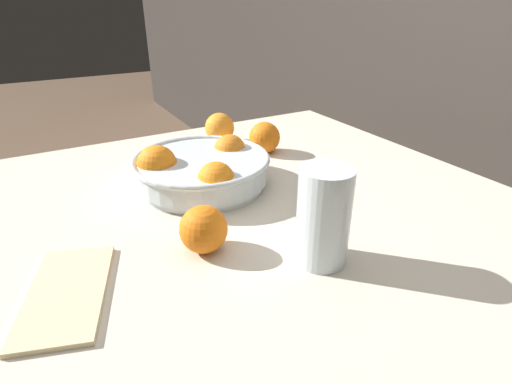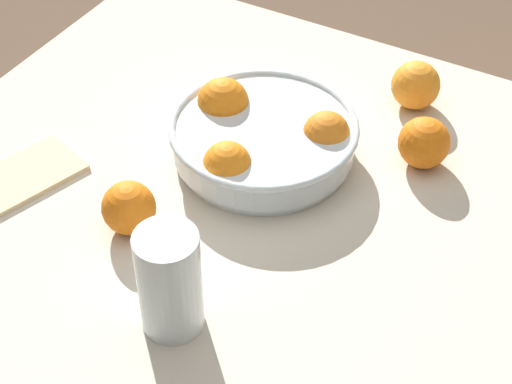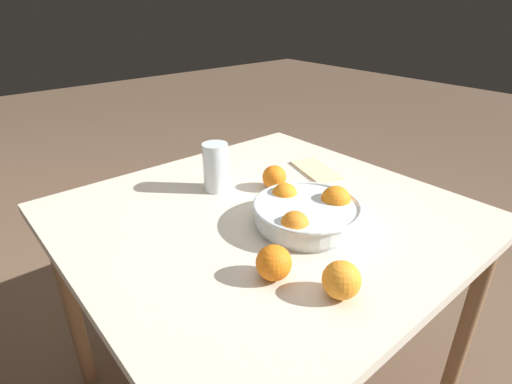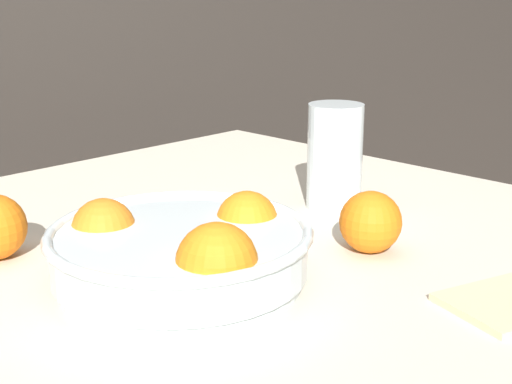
{
  "view_description": "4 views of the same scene",
  "coord_description": "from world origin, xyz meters",
  "px_view_note": "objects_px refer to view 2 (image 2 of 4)",
  "views": [
    {
      "loc": [
        0.61,
        -0.32,
        1.12
      ],
      "look_at": [
        0.05,
        -0.0,
        0.81
      ],
      "focal_mm": 28.0,
      "sensor_mm": 36.0,
      "label": 1
    },
    {
      "loc": [
        0.76,
        0.45,
        1.62
      ],
      "look_at": [
        0.01,
        0.03,
        0.82
      ],
      "focal_mm": 60.0,
      "sensor_mm": 36.0,
      "label": 2
    },
    {
      "loc": [
        -0.75,
        0.67,
        1.32
      ],
      "look_at": [
        0.01,
        0.03,
        0.82
      ],
      "focal_mm": 28.0,
      "sensor_mm": 36.0,
      "label": 3
    },
    {
      "loc": [
        -0.59,
        -0.6,
        1.07
      ],
      "look_at": [
        0.03,
        0.0,
        0.82
      ],
      "focal_mm": 50.0,
      "sensor_mm": 36.0,
      "label": 4
    }
  ],
  "objects_px": {
    "fruit_bowl": "(262,137)",
    "orange_loose_near_bowl": "(129,208)",
    "juice_glass": "(170,285)",
    "orange_loose_aside": "(416,85)",
    "orange_loose_front": "(424,143)"
  },
  "relations": [
    {
      "from": "fruit_bowl",
      "to": "juice_glass",
      "type": "distance_m",
      "value": 0.35
    },
    {
      "from": "juice_glass",
      "to": "orange_loose_aside",
      "type": "relative_size",
      "value": 1.91
    },
    {
      "from": "juice_glass",
      "to": "orange_loose_front",
      "type": "bearing_deg",
      "value": 159.94
    },
    {
      "from": "fruit_bowl",
      "to": "juice_glass",
      "type": "height_order",
      "value": "juice_glass"
    },
    {
      "from": "fruit_bowl",
      "to": "orange_loose_front",
      "type": "height_order",
      "value": "fruit_bowl"
    },
    {
      "from": "fruit_bowl",
      "to": "orange_loose_near_bowl",
      "type": "relative_size",
      "value": 3.77
    },
    {
      "from": "orange_loose_near_bowl",
      "to": "orange_loose_aside",
      "type": "height_order",
      "value": "orange_loose_aside"
    },
    {
      "from": "fruit_bowl",
      "to": "juice_glass",
      "type": "bearing_deg",
      "value": 9.74
    },
    {
      "from": "orange_loose_front",
      "to": "orange_loose_aside",
      "type": "distance_m",
      "value": 0.15
    },
    {
      "from": "orange_loose_aside",
      "to": "fruit_bowl",
      "type": "bearing_deg",
      "value": -32.82
    },
    {
      "from": "fruit_bowl",
      "to": "orange_loose_near_bowl",
      "type": "xyz_separation_m",
      "value": [
        0.23,
        -0.09,
        -0.0
      ]
    },
    {
      "from": "juice_glass",
      "to": "fruit_bowl",
      "type": "bearing_deg",
      "value": -170.26
    },
    {
      "from": "juice_glass",
      "to": "orange_loose_front",
      "type": "distance_m",
      "value": 0.48
    },
    {
      "from": "fruit_bowl",
      "to": "juice_glass",
      "type": "xyz_separation_m",
      "value": [
        0.34,
        0.06,
        0.03
      ]
    },
    {
      "from": "orange_loose_front",
      "to": "juice_glass",
      "type": "bearing_deg",
      "value": -20.06
    }
  ]
}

